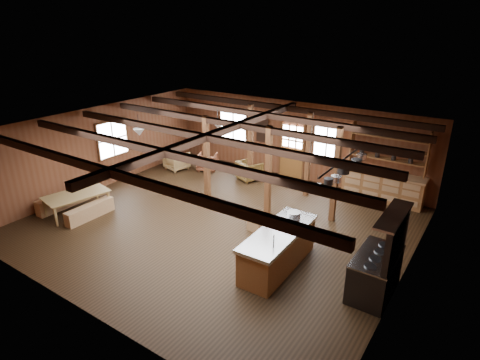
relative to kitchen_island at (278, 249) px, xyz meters
The scene contains 22 objects.
room 2.77m from the kitchen_island, 158.78° to the left, with size 10.04×9.04×2.84m.
ceiling_joists 3.47m from the kitchen_island, 155.25° to the left, with size 9.80×8.82×0.18m.
timber_posts 3.69m from the kitchen_island, 122.29° to the left, with size 3.95×2.35×2.80m.
back_door 5.93m from the kitchen_island, 114.26° to the left, with size 1.02×0.08×2.15m.
window_back_left 7.47m from the kitchen_island, 132.95° to the left, with size 1.32×0.06×1.32m.
window_back_right 5.63m from the kitchen_island, 101.82° to the left, with size 1.02×0.06×1.32m.
window_left 7.61m from the kitchen_island, 168.94° to the left, with size 0.14×1.24×1.32m.
notice_boards 6.78m from the kitchen_island, 126.04° to the left, with size 1.08×0.03×0.90m.
back_counter 5.24m from the kitchen_island, 79.34° to the left, with size 2.55×0.60×2.45m.
pendant_lamps 5.37m from the kitchen_island, 157.45° to the left, with size 1.86×2.36×0.66m.
pot_rack 2.36m from the kitchen_island, 52.84° to the left, with size 0.36×3.00×0.45m.
kitchen_island is the anchor object (origin of this frame).
step_stool 1.81m from the kitchen_island, 138.28° to the left, with size 0.48×0.34×0.43m, color #986545.
commercial_range 2.24m from the kitchen_island, ahead, with size 0.80×1.56×1.93m.
dining_table 6.40m from the kitchen_island, behind, with size 1.79×1.00×0.63m, color olive.
bench_wall 7.14m from the kitchen_island, behind, with size 0.32×1.70×0.47m, color #986545.
bench_aisle 5.86m from the kitchen_island, behind, with size 0.29×1.53×0.42m, color #986545.
armchair_a 6.88m from the kitchen_island, 142.28° to the left, with size 0.70×0.72×0.66m, color brown.
armchair_b 5.55m from the kitchen_island, 129.72° to the left, with size 0.75×0.78×0.71m, color brown.
armchair_c 7.43m from the kitchen_island, 150.78° to the left, with size 0.78×0.80×0.73m, color olive.
counter_pot 0.92m from the kitchen_island, 89.51° to the left, with size 0.33×0.33×0.20m, color silver.
bowl 0.66m from the kitchen_island, 122.22° to the left, with size 0.25×0.25×0.06m, color silver.
Camera 1 is at (6.21, -8.14, 5.47)m, focal length 30.00 mm.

